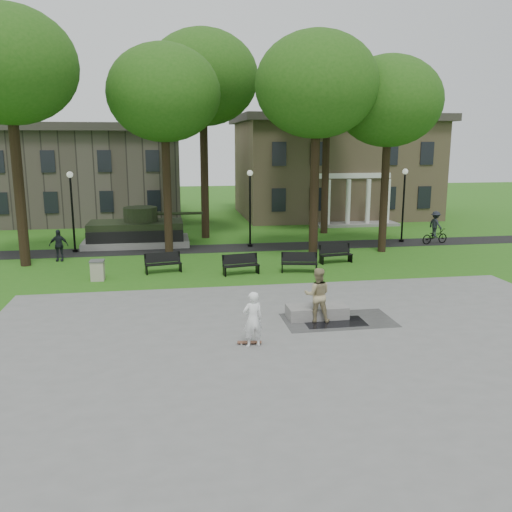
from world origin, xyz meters
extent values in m
plane|color=#296317|center=(0.00, 0.00, 0.00)|extent=(120.00, 120.00, 0.00)
cube|color=gray|center=(0.00, -5.00, 0.01)|extent=(22.00, 16.00, 0.02)
cube|color=black|center=(0.00, 12.00, 0.01)|extent=(44.00, 2.60, 0.01)
cube|color=#9E8460|center=(10.00, 26.00, 4.00)|extent=(16.00, 11.00, 8.00)
cube|color=#38332D|center=(10.00, 26.00, 8.30)|extent=(17.00, 12.00, 0.60)
cube|color=silver|center=(10.00, 20.50, 3.80)|extent=(6.00, 0.30, 0.40)
cube|color=#4C443D|center=(-11.00, 26.50, 3.60)|extent=(15.00, 10.00, 7.20)
cylinder|color=black|center=(-12.00, 9.00, 4.48)|extent=(0.52, 0.52, 8.96)
ellipsoid|color=#215313|center=(-12.00, 9.00, 10.08)|extent=(6.80, 6.80, 5.78)
cylinder|color=black|center=(-4.50, 10.50, 4.00)|extent=(0.48, 0.48, 8.00)
ellipsoid|color=#215313|center=(-4.50, 10.50, 9.00)|extent=(6.20, 6.20, 5.27)
cylinder|color=black|center=(3.50, 8.50, 4.16)|extent=(0.50, 0.50, 8.32)
ellipsoid|color=#215313|center=(3.50, 8.50, 9.36)|extent=(6.60, 6.60, 5.61)
cylinder|color=black|center=(8.00, 9.50, 3.84)|extent=(0.46, 0.46, 7.68)
ellipsoid|color=#215313|center=(8.00, 9.50, 8.64)|extent=(6.00, 6.00, 5.10)
cylinder|color=black|center=(-2.00, 16.00, 4.64)|extent=(0.54, 0.54, 9.28)
ellipsoid|color=#215313|center=(-2.00, 16.00, 10.44)|extent=(7.20, 7.20, 6.12)
cylinder|color=black|center=(6.50, 16.50, 4.32)|extent=(0.50, 0.50, 8.64)
ellipsoid|color=#215313|center=(6.50, 16.50, 9.72)|extent=(6.40, 6.40, 5.44)
cylinder|color=black|center=(-10.00, 12.30, 2.20)|extent=(0.12, 0.12, 4.40)
sphere|color=silver|center=(-10.00, 12.30, 4.55)|extent=(0.36, 0.36, 0.36)
cylinder|color=black|center=(-10.00, 12.30, 0.08)|extent=(0.32, 0.32, 0.16)
cylinder|color=black|center=(0.50, 12.30, 2.20)|extent=(0.12, 0.12, 4.40)
sphere|color=silver|center=(0.50, 12.30, 4.55)|extent=(0.36, 0.36, 0.36)
cylinder|color=black|center=(0.50, 12.30, 0.08)|extent=(0.32, 0.32, 0.16)
cylinder|color=black|center=(10.50, 12.30, 2.20)|extent=(0.12, 0.12, 4.40)
sphere|color=silver|center=(10.50, 12.30, 4.55)|extent=(0.36, 0.36, 0.36)
cylinder|color=black|center=(10.50, 12.30, 0.08)|extent=(0.32, 0.32, 0.16)
cube|color=gray|center=(-6.50, 14.00, 0.20)|extent=(6.50, 3.40, 0.40)
cube|color=black|center=(-6.50, 14.00, 0.95)|extent=(5.80, 2.80, 1.10)
cube|color=black|center=(-6.50, 12.65, 0.75)|extent=(5.80, 0.35, 0.70)
cube|color=black|center=(-6.50, 15.35, 0.75)|extent=(5.80, 0.35, 0.70)
cylinder|color=black|center=(-6.20, 14.00, 1.95)|extent=(2.10, 2.10, 0.90)
cylinder|color=black|center=(-3.90, 14.00, 1.95)|extent=(3.20, 0.18, 0.18)
cube|color=black|center=(1.30, -2.56, 0.02)|extent=(2.20, 1.20, 0.00)
cube|color=gray|center=(0.81, -1.92, 0.24)|extent=(2.21, 1.03, 0.45)
cube|color=brown|center=(-2.06, -4.17, 0.06)|extent=(0.80, 0.30, 0.07)
imported|color=white|center=(-1.99, -4.40, 0.92)|extent=(0.74, 0.56, 1.81)
imported|color=tan|center=(0.70, -2.30, 1.01)|extent=(1.09, 0.92, 1.98)
imported|color=black|center=(-10.45, 9.90, 0.87)|extent=(1.04, 0.49, 1.74)
imported|color=black|center=(12.31, 11.33, 0.49)|extent=(1.98, 1.05, 0.99)
imported|color=#1F222A|center=(12.31, 11.33, 1.27)|extent=(0.83, 1.17, 1.65)
cube|color=black|center=(-4.81, 6.17, 0.45)|extent=(1.85, 0.79, 0.05)
cube|color=black|center=(-4.81, 6.39, 0.75)|extent=(1.80, 0.50, 0.50)
cube|color=black|center=(-5.66, 6.17, 0.23)|extent=(0.15, 0.45, 0.45)
cube|color=black|center=(-3.96, 6.17, 0.23)|extent=(0.15, 0.45, 0.45)
cube|color=black|center=(-1.04, 5.19, 0.45)|extent=(1.85, 0.74, 0.05)
cube|color=black|center=(-1.04, 5.41, 0.75)|extent=(1.80, 0.45, 0.50)
cube|color=black|center=(-1.89, 5.19, 0.23)|extent=(0.13, 0.45, 0.45)
cube|color=black|center=(-0.19, 5.19, 0.23)|extent=(0.13, 0.45, 0.45)
cube|color=black|center=(1.88, 5.14, 0.45)|extent=(1.85, 0.81, 0.05)
cube|color=black|center=(1.88, 5.36, 0.75)|extent=(1.79, 0.52, 0.50)
cube|color=black|center=(1.03, 5.14, 0.23)|extent=(0.15, 0.45, 0.45)
cube|color=black|center=(2.73, 5.14, 0.23)|extent=(0.15, 0.45, 0.45)
cube|color=black|center=(4.35, 6.92, 0.45)|extent=(1.85, 0.71, 0.05)
cube|color=black|center=(4.35, 7.14, 0.75)|extent=(1.80, 0.42, 0.50)
cube|color=black|center=(3.50, 6.92, 0.23)|extent=(0.13, 0.45, 0.45)
cube|color=black|center=(5.20, 6.92, 0.23)|extent=(0.13, 0.45, 0.45)
cube|color=#B8B297|center=(-7.87, 5.20, 0.45)|extent=(0.61, 0.61, 0.90)
cube|color=#4C4C4C|center=(-7.87, 5.20, 0.93)|extent=(0.67, 0.67, 0.06)
camera|label=1|loc=(-4.54, -20.46, 6.41)|focal=38.00mm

